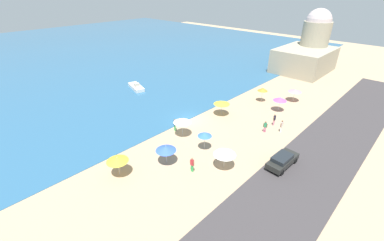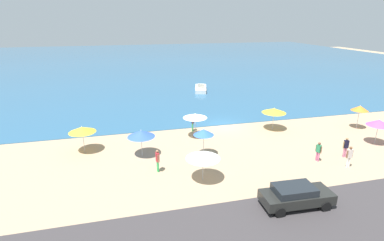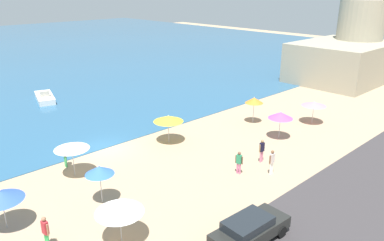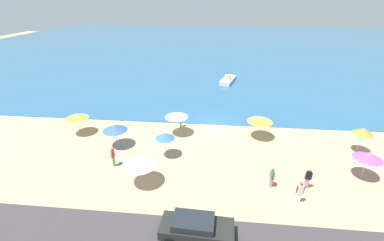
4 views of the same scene
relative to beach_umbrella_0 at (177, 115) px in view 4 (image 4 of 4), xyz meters
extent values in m
plane|color=tan|center=(3.92, 2.56, -2.23)|extent=(160.00, 160.00, 0.00)
cube|color=#2B5A80|center=(3.92, 57.56, -2.20)|extent=(150.00, 110.00, 0.05)
cylinder|color=#B2B2B7|center=(0.00, 0.00, -1.19)|extent=(0.05, 0.05, 2.08)
cone|color=#F3F2CC|center=(0.00, 0.00, 0.00)|extent=(2.38, 2.38, 0.40)
sphere|color=silver|center=(0.00, 0.00, 0.24)|extent=(0.08, 0.08, 0.08)
cylinder|color=#B2B2B7|center=(-1.58, -8.28, -1.33)|extent=(0.05, 0.05, 1.80)
cone|color=white|center=(-1.58, -8.28, -0.29)|extent=(2.49, 2.49, 0.36)
sphere|color=silver|center=(-1.58, -8.28, -0.08)|extent=(0.08, 0.08, 0.08)
cylinder|color=#B2B2B7|center=(-5.51, -3.01, -1.33)|extent=(0.05, 0.05, 1.80)
cone|color=blue|center=(-5.51, -3.01, -0.21)|extent=(2.34, 2.34, 0.54)
sphere|color=silver|center=(-5.51, -3.01, 0.09)|extent=(0.08, 0.08, 0.08)
cylinder|color=#B2B2B7|center=(17.54, -1.82, -1.21)|extent=(0.05, 0.05, 2.04)
cone|color=orange|center=(17.54, -1.82, 0.03)|extent=(1.71, 1.71, 0.53)
sphere|color=silver|center=(17.54, -1.82, 0.32)|extent=(0.08, 0.08, 0.08)
cylinder|color=#B2B2B7|center=(8.56, 0.05, -1.26)|extent=(0.05, 0.05, 1.93)
cone|color=yellow|center=(8.56, 0.05, -0.11)|extent=(2.50, 2.50, 0.48)
sphere|color=silver|center=(8.56, 0.05, 0.16)|extent=(0.08, 0.08, 0.08)
cylinder|color=#B2B2B7|center=(16.08, -5.79, -1.29)|extent=(0.05, 0.05, 1.88)
cone|color=purple|center=(16.08, -5.79, -0.13)|extent=(2.10, 2.10, 0.54)
sphere|color=silver|center=(16.08, -5.79, 0.17)|extent=(0.08, 0.08, 0.08)
cylinder|color=#B2B2B7|center=(-0.37, -4.30, -1.25)|extent=(0.05, 0.05, 1.96)
cone|color=blue|center=(-0.37, -4.30, -0.06)|extent=(1.74, 1.74, 0.52)
sphere|color=silver|center=(-0.37, -4.30, 0.22)|extent=(0.08, 0.08, 0.08)
cylinder|color=#B2B2B7|center=(-10.42, -0.92, -1.28)|extent=(0.05, 0.05, 1.89)
cone|color=yellow|center=(-10.42, -0.92, -0.15)|extent=(2.33, 2.33, 0.47)
sphere|color=silver|center=(-10.42, -0.92, 0.12)|extent=(0.08, 0.08, 0.08)
cylinder|color=white|center=(10.06, -9.21, -1.79)|extent=(0.14, 0.14, 0.87)
cylinder|color=white|center=(10.24, -9.21, -1.79)|extent=(0.14, 0.14, 0.87)
cube|color=silver|center=(10.15, -9.21, -1.01)|extent=(0.37, 0.23, 0.69)
sphere|color=brown|center=(10.15, -9.21, -0.54)|extent=(0.22, 0.22, 0.22)
cylinder|color=brown|center=(9.91, -9.20, -1.06)|extent=(0.09, 0.09, 0.62)
cylinder|color=brown|center=(10.39, -9.22, -1.06)|extent=(0.09, 0.09, 0.62)
cylinder|color=green|center=(-4.58, -6.30, -1.78)|extent=(0.14, 0.14, 0.89)
cylinder|color=green|center=(-4.60, -6.12, -1.78)|extent=(0.14, 0.14, 0.89)
cube|color=#BA2D35|center=(-4.59, -6.21, -0.99)|extent=(0.26, 0.38, 0.70)
sphere|color=#99694D|center=(-4.59, -6.21, -0.51)|extent=(0.22, 0.22, 0.22)
cylinder|color=#99694D|center=(-4.56, -6.45, -1.04)|extent=(0.09, 0.09, 0.63)
cylinder|color=#99694D|center=(-4.62, -5.97, -1.04)|extent=(0.09, 0.09, 0.63)
cylinder|color=#D0658F|center=(8.50, -7.53, -1.83)|extent=(0.14, 0.14, 0.80)
cylinder|color=#D0658F|center=(8.55, -7.70, -1.83)|extent=(0.14, 0.14, 0.80)
cube|color=#2D895B|center=(8.52, -7.62, -1.11)|extent=(0.31, 0.41, 0.63)
sphere|color=brown|center=(8.52, -7.62, -0.66)|extent=(0.22, 0.22, 0.22)
cylinder|color=brown|center=(8.45, -7.39, -1.16)|extent=(0.09, 0.09, 0.57)
cylinder|color=brown|center=(8.59, -7.85, -1.16)|extent=(0.09, 0.09, 0.57)
cylinder|color=#40A55A|center=(0.17, 1.78, -1.79)|extent=(0.14, 0.14, 0.88)
cylinder|color=#40A55A|center=(0.16, 1.60, -1.79)|extent=(0.14, 0.14, 0.88)
cube|color=navy|center=(0.16, 1.69, -0.99)|extent=(0.25, 0.38, 0.70)
sphere|color=brown|center=(0.16, 1.69, -0.52)|extent=(0.22, 0.22, 0.22)
cylinder|color=brown|center=(0.19, 1.92, -1.04)|extent=(0.09, 0.09, 0.63)
cylinder|color=brown|center=(0.14, 1.45, -1.04)|extent=(0.09, 0.09, 0.63)
cylinder|color=#CE7693|center=(11.29, -7.57, -1.80)|extent=(0.14, 0.14, 0.86)
cylinder|color=#CE7693|center=(11.11, -7.56, -1.80)|extent=(0.14, 0.14, 0.86)
cube|color=black|center=(11.20, -7.56, -1.02)|extent=(0.37, 0.23, 0.68)
sphere|color=#97754D|center=(11.20, -7.56, -0.55)|extent=(0.22, 0.22, 0.22)
cylinder|color=#97754D|center=(11.44, -7.57, -1.07)|extent=(0.09, 0.09, 0.61)
cylinder|color=#97754D|center=(10.96, -7.55, -1.07)|extent=(0.09, 0.09, 0.61)
cube|color=black|center=(3.18, -12.87, -1.53)|extent=(4.52, 1.96, 0.64)
cube|color=#1E2328|center=(2.96, -12.86, -0.98)|extent=(2.55, 1.66, 0.46)
cylinder|color=black|center=(4.72, -12.10, -1.85)|extent=(0.65, 0.25, 0.64)
cylinder|color=black|center=(1.71, -11.97, -1.85)|extent=(0.65, 0.25, 0.64)
cylinder|color=black|center=(1.63, -13.63, -1.85)|extent=(0.65, 0.25, 0.64)
cube|color=white|center=(5.96, 19.10, -1.91)|extent=(2.94, 5.16, 0.54)
cube|color=white|center=(6.68, 21.64, -1.85)|extent=(1.02, 0.68, 0.32)
cube|color=silver|center=(5.96, 19.10, -1.60)|extent=(3.02, 5.18, 0.08)
cube|color=#B2AD9E|center=(5.82, 18.63, -1.29)|extent=(1.13, 0.85, 0.70)
camera|label=1|loc=(-20.69, -21.62, 16.11)|focal=24.00mm
camera|label=2|loc=(-7.07, -26.89, 9.01)|focal=28.00mm
camera|label=3|loc=(-9.94, -22.49, 10.21)|focal=35.00mm
camera|label=4|loc=(3.96, -23.90, 11.14)|focal=24.00mm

